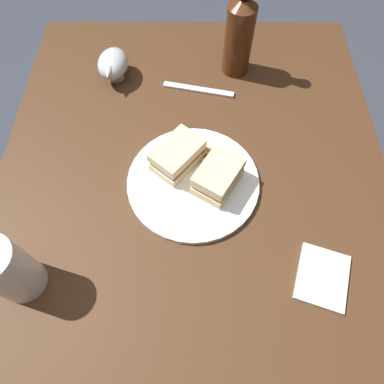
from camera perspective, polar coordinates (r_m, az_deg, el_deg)
The scene contains 14 objects.
ground_plane at distance 1.36m, azimuth 0.03°, elevation -16.49°, with size 6.00×6.00×0.00m, color #333842.
dining_table at distance 1.02m, azimuth 0.04°, elevation -12.27°, with size 1.25×0.86×0.70m, color #422816.
plate at distance 0.72m, azimuth -0.06°, elevation 1.74°, with size 0.28×0.28×0.01m, color white.
sandwich_half_left at distance 0.69m, azimuth 4.28°, elevation 2.59°, with size 0.12×0.11×0.06m.
sandwich_half_right at distance 0.72m, azimuth -2.53°, elevation 6.10°, with size 0.13×0.12×0.06m.
potato_wedge_front at distance 0.75m, azimuth -0.65°, elevation 7.78°, with size 0.04×0.02×0.02m, color #B77F33.
potato_wedge_middle at distance 0.73m, azimuth 2.70°, elevation 4.25°, with size 0.04×0.02×0.02m, color gold.
potato_wedge_back at distance 0.74m, azimuth -1.37°, elevation 6.45°, with size 0.04×0.02×0.02m, color gold.
potato_wedge_left_edge at distance 0.75m, azimuth 1.47°, elevation 6.60°, with size 0.05×0.02×0.02m, color #AD702D.
pint_glass at distance 0.66m, azimuth -28.37°, elevation -11.75°, with size 0.08×0.08×0.14m.
gravy_boat at distance 0.92m, azimuth -13.24°, elevation 20.19°, with size 0.12×0.08×0.07m.
cider_bottle at distance 0.89m, azimuth 7.90°, elevation 24.96°, with size 0.07×0.07×0.27m.
napkin at distance 0.69m, azimuth 20.98°, elevation -13.20°, with size 0.11×0.09×0.01m, color silver.
fork at distance 0.89m, azimuth 1.02°, elevation 16.83°, with size 0.18×0.02×0.01m, color silver.
Camera 1 is at (0.29, 0.00, 1.33)m, focal length 31.72 mm.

